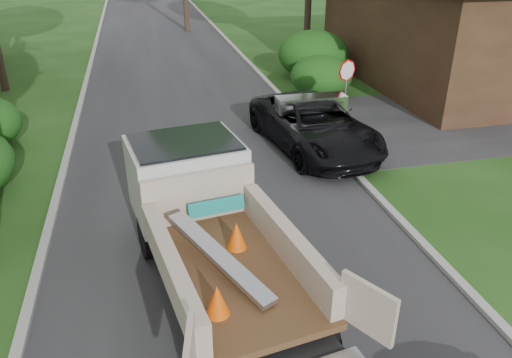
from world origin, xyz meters
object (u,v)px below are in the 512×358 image
object	(u,v)px
flatbed_truck	(203,213)
house_right	(468,10)
stop_sign	(346,80)
black_pickup	(314,125)

from	to	relation	value
flatbed_truck	house_right	bearing A→B (deg)	32.31
house_right	flatbed_truck	bearing A→B (deg)	-138.79
house_right	stop_sign	bearing A→B (deg)	-147.34
stop_sign	black_pickup	xyz separation A→B (m)	(-1.60, -1.42, -0.98)
stop_sign	black_pickup	size ratio (longest dim) A/B	0.43
flatbed_truck	black_pickup	bearing A→B (deg)	43.44
stop_sign	black_pickup	bearing A→B (deg)	-138.47
stop_sign	house_right	xyz separation A→B (m)	(7.80, 5.00, 1.38)
stop_sign	house_right	bearing A→B (deg)	32.66
flatbed_truck	black_pickup	size ratio (longest dim) A/B	1.17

